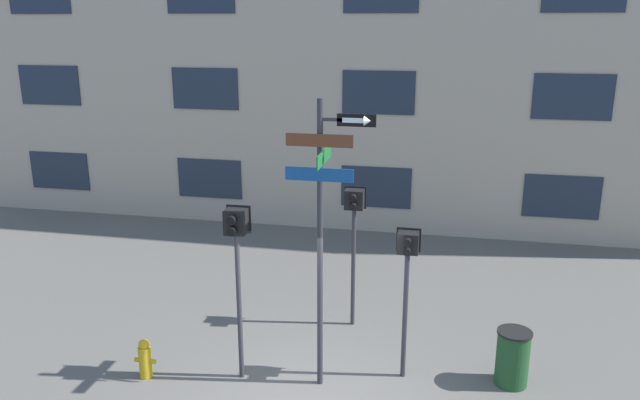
# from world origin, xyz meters

# --- Properties ---
(street_sign_pole) EXTENTS (1.32, 1.00, 4.59)m
(street_sign_pole) POSITION_xyz_m (0.08, 0.73, 2.80)
(street_sign_pole) COLOR #2D2D33
(street_sign_pole) RESTS_ON ground_plane
(pedestrian_signal_left) EXTENTS (0.39, 0.40, 2.91)m
(pedestrian_signal_left) POSITION_xyz_m (-1.28, 0.66, 2.29)
(pedestrian_signal_left) COLOR #2D2D33
(pedestrian_signal_left) RESTS_ON ground_plane
(pedestrian_signal_right) EXTENTS (0.38, 0.40, 2.53)m
(pedestrian_signal_right) POSITION_xyz_m (1.32, 1.22, 1.97)
(pedestrian_signal_right) COLOR #2D2D33
(pedestrian_signal_right) RESTS_ON ground_plane
(pedestrian_signal_across) EXTENTS (0.40, 0.40, 2.72)m
(pedestrian_signal_across) POSITION_xyz_m (0.23, 2.86, 2.14)
(pedestrian_signal_across) COLOR #2D2D33
(pedestrian_signal_across) RESTS_ON ground_plane
(fire_hydrant) EXTENTS (0.37, 0.21, 0.68)m
(fire_hydrant) POSITION_xyz_m (-2.82, 0.34, 0.33)
(fire_hydrant) COLOR gold
(fire_hydrant) RESTS_ON ground_plane
(trash_bin) EXTENTS (0.55, 0.55, 0.93)m
(trash_bin) POSITION_xyz_m (3.04, 1.34, 0.47)
(trash_bin) COLOR #1E4723
(trash_bin) RESTS_ON ground_plane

